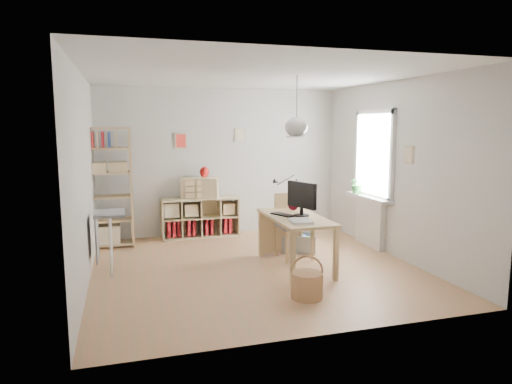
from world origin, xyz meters
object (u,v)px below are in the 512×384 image
object	(u,v)px
desk	(295,222)
tall_bookshelf	(107,182)
chair	(293,221)
drawer_chest	(200,188)
storage_chest	(298,239)
cube_shelf	(199,220)
monitor	(302,197)

from	to	relation	value
desk	tall_bookshelf	bearing A→B (deg)	142.99
chair	drawer_chest	size ratio (longest dim) A/B	1.52
chair	desk	bearing A→B (deg)	-109.57
tall_bookshelf	chair	world-z (taller)	tall_bookshelf
storage_chest	chair	bearing A→B (deg)	-105.30
desk	storage_chest	size ratio (longest dim) A/B	2.01
cube_shelf	storage_chest	distance (m)	1.97
monitor	drawer_chest	world-z (taller)	monitor
tall_bookshelf	storage_chest	bearing A→B (deg)	-20.48
drawer_chest	monitor	bearing A→B (deg)	-44.76
monitor	desk	bearing A→B (deg)	144.71
tall_bookshelf	chair	bearing A→B (deg)	-27.94
cube_shelf	chair	bearing A→B (deg)	-55.86
desk	storage_chest	bearing A→B (deg)	65.90
chair	drawer_chest	xyz separation A→B (m)	(-1.15, 1.69, 0.34)
monitor	drawer_chest	xyz separation A→B (m)	(-1.08, 2.21, -0.12)
storage_chest	tall_bookshelf	bearing A→B (deg)	176.98
chair	storage_chest	distance (m)	0.56
cube_shelf	monitor	bearing A→B (deg)	-63.87
tall_bookshelf	monitor	bearing A→B (deg)	-36.46
desk	drawer_chest	xyz separation A→B (m)	(-1.00, 2.19, 0.25)
tall_bookshelf	storage_chest	xyz separation A→B (m)	(2.96, -1.11, -0.90)
desk	cube_shelf	xyz separation A→B (m)	(-1.02, 2.23, -0.36)
cube_shelf	tall_bookshelf	world-z (taller)	tall_bookshelf
desk	monitor	bearing A→B (deg)	-15.13
chair	monitor	xyz separation A→B (m)	(-0.07, -0.52, 0.46)
chair	storage_chest	bearing A→B (deg)	54.92
tall_bookshelf	chair	xyz separation A→B (m)	(2.74, -1.45, -0.52)
desk	chair	bearing A→B (deg)	72.76
chair	storage_chest	world-z (taller)	chair
desk	chair	xyz separation A→B (m)	(0.15, 0.50, -0.09)
monitor	chair	bearing A→B (deg)	62.08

